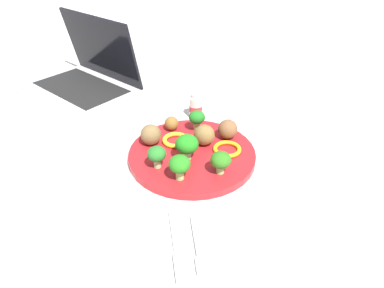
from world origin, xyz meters
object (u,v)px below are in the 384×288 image
(meatball_near_rim, at_px, (151,135))
(knife, at_px, (177,247))
(fork, at_px, (200,246))
(broccoli_floret_back_left, at_px, (180,165))
(meatball_back_left, at_px, (228,129))
(broccoli_floret_front_right, at_px, (187,145))
(meatball_mid_right, at_px, (204,135))
(meatball_center, at_px, (172,123))
(napkin, at_px, (188,245))
(yogurt_bottle, at_px, (196,107))
(broccoli_floret_front_left, at_px, (197,118))
(laptop, at_px, (87,77))
(broccoli_floret_near_rim, at_px, (221,160))
(pepper_ring_center, at_px, (227,149))
(plate, at_px, (192,154))
(broccoli_floret_far_rim, at_px, (157,155))
(pepper_ring_back_left, at_px, (175,140))

(meatball_near_rim, height_order, knife, meatball_near_rim)
(meatball_near_rim, xyz_separation_m, fork, (0.29, 0.09, -0.03))
(broccoli_floret_back_left, distance_m, meatball_back_left, 0.18)
(broccoli_floret_front_right, height_order, meatball_mid_right, broccoli_floret_front_right)
(meatball_center, xyz_separation_m, napkin, (0.34, 0.03, -0.03))
(meatball_mid_right, xyz_separation_m, yogurt_bottle, (-0.15, -0.01, -0.01))
(meatball_back_left, bearing_deg, meatball_mid_right, -66.51)
(napkin, bearing_deg, broccoli_floret_front_left, 174.80)
(knife, bearing_deg, laptop, -156.20)
(broccoli_floret_front_right, xyz_separation_m, broccoli_floret_front_left, (-0.12, 0.03, -0.00))
(broccoli_floret_near_rim, bearing_deg, pepper_ring_center, 162.88)
(broccoli_floret_back_left, height_order, meatball_center, broccoli_floret_back_left)
(meatball_mid_right, relative_size, laptop, 0.12)
(meatball_near_rim, height_order, meatball_back_left, meatball_near_rim)
(plate, bearing_deg, broccoli_floret_front_right, -25.43)
(broccoli_floret_front_right, xyz_separation_m, meatball_center, (-0.12, -0.03, -0.02))
(broccoli_floret_back_left, bearing_deg, fork, 10.66)
(broccoli_floret_far_rim, distance_m, meatball_back_left, 0.19)
(broccoli_floret_far_rim, bearing_deg, meatball_center, 169.48)
(meatball_back_left, xyz_separation_m, yogurt_bottle, (-0.13, -0.07, -0.01))
(broccoli_floret_near_rim, height_order, fork, broccoli_floret_near_rim)
(broccoli_floret_back_left, distance_m, meatball_near_rim, 0.14)
(yogurt_bottle, bearing_deg, meatball_mid_right, 4.57)
(yogurt_bottle, height_order, laptop, laptop)
(fork, bearing_deg, yogurt_bottle, 178.25)
(plate, bearing_deg, laptop, -140.33)
(knife, bearing_deg, meatball_mid_right, 167.73)
(meatball_center, relative_size, napkin, 0.20)
(broccoli_floret_near_rim, bearing_deg, broccoli_floret_front_left, -166.81)
(pepper_ring_back_left, relative_size, yogurt_bottle, 0.91)
(meatball_center, distance_m, knife, 0.35)
(plate, distance_m, fork, 0.25)
(broccoli_floret_back_left, distance_m, fork, 0.17)
(broccoli_floret_far_rim, xyz_separation_m, laptop, (-0.42, -0.23, -0.01))
(meatball_near_rim, distance_m, fork, 0.30)
(yogurt_bottle, bearing_deg, broccoli_floret_far_rim, -20.73)
(meatball_near_rim, bearing_deg, pepper_ring_back_left, 94.66)
(laptop, bearing_deg, broccoli_floret_back_left, 31.26)
(broccoli_floret_far_rim, xyz_separation_m, meatball_mid_right, (-0.08, 0.10, -0.01))
(broccoli_floret_front_left, xyz_separation_m, broccoli_floret_back_left, (0.18, -0.04, 0.00))
(broccoli_floret_front_left, height_order, meatball_mid_right, broccoli_floret_front_left)
(broccoli_floret_far_rim, relative_size, knife, 0.33)
(napkin, distance_m, yogurt_bottle, 0.43)
(meatball_center, bearing_deg, napkin, 5.09)
(pepper_ring_back_left, height_order, yogurt_bottle, yogurt_bottle)
(plate, bearing_deg, napkin, -3.64)
(pepper_ring_back_left, bearing_deg, yogurt_bottle, 159.85)
(pepper_ring_back_left, bearing_deg, broccoli_floret_near_rim, 38.22)
(napkin, bearing_deg, plate, 176.36)
(broccoli_floret_front_right, xyz_separation_m, broccoli_floret_near_rim, (0.05, 0.07, -0.01))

